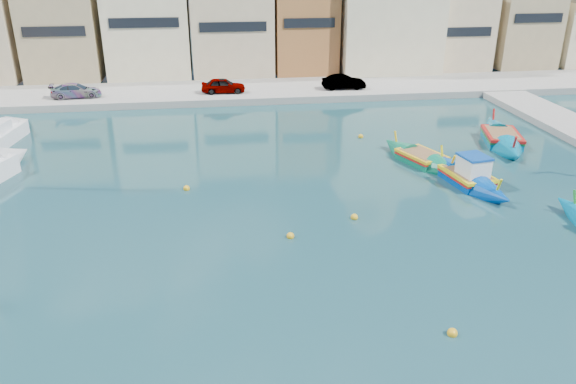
{
  "coord_description": "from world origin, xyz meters",
  "views": [
    {
      "loc": [
        -8.09,
        -18.68,
        12.16
      ],
      "look_at": [
        -4.68,
        6.0,
        1.4
      ],
      "focal_mm": 35.0,
      "sensor_mm": 36.0,
      "label": 1
    }
  ],
  "objects_px": {
    "yacht_north": "(7,131)",
    "luzzu_green": "(421,159)",
    "luzzu_blue_cabin": "(467,178)",
    "luzzu_cyan_mid": "(502,139)"
  },
  "relations": [
    {
      "from": "luzzu_blue_cabin",
      "to": "luzzu_green",
      "type": "distance_m",
      "value": 3.81
    },
    {
      "from": "yacht_north",
      "to": "luzzu_green",
      "type": "bearing_deg",
      "value": -18.45
    },
    {
      "from": "luzzu_green",
      "to": "yacht_north",
      "type": "distance_m",
      "value": 28.58
    },
    {
      "from": "luzzu_blue_cabin",
      "to": "luzzu_cyan_mid",
      "type": "xyz_separation_m",
      "value": [
        5.43,
        6.55,
        -0.05
      ]
    },
    {
      "from": "luzzu_blue_cabin",
      "to": "yacht_north",
      "type": "height_order",
      "value": "yacht_north"
    },
    {
      "from": "luzzu_blue_cabin",
      "to": "luzzu_cyan_mid",
      "type": "distance_m",
      "value": 8.5
    },
    {
      "from": "luzzu_blue_cabin",
      "to": "yacht_north",
      "type": "relative_size",
      "value": 0.76
    },
    {
      "from": "luzzu_blue_cabin",
      "to": "luzzu_green",
      "type": "height_order",
      "value": "luzzu_blue_cabin"
    },
    {
      "from": "luzzu_cyan_mid",
      "to": "luzzu_green",
      "type": "bearing_deg",
      "value": -156.27
    },
    {
      "from": "luzzu_blue_cabin",
      "to": "yacht_north",
      "type": "xyz_separation_m",
      "value": [
        -28.49,
        12.6,
        0.08
      ]
    }
  ]
}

